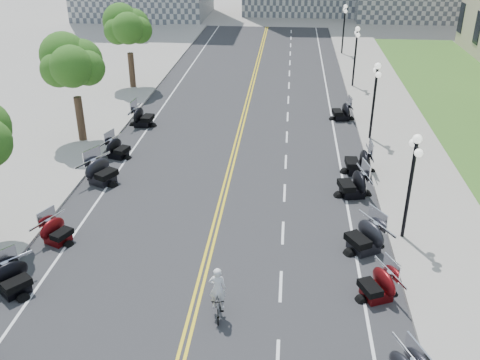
{
  "coord_description": "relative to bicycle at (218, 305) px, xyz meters",
  "views": [
    {
      "loc": [
        3.19,
        -17.2,
        13.23
      ],
      "look_at": [
        1.08,
        5.3,
        2.0
      ],
      "focal_mm": 40.0,
      "sensor_mm": 36.0,
      "label": 1
    }
  ],
  "objects": [
    {
      "name": "motorcycle_s_9",
      "position": [
        -7.77,
        19.12,
        0.25
      ],
      "size": [
        2.29,
        2.29,
        1.47
      ],
      "primitive_type": null,
      "rotation": [
        0.0,
        0.0,
        1.47
      ],
      "color": "black",
      "rests_on": "road"
    },
    {
      "name": "lane_dash_17",
      "position": [
        2.25,
        45.92,
        -0.47
      ],
      "size": [
        0.12,
        2.0,
        0.0
      ],
      "primitive_type": "cube",
      "color": "white",
      "rests_on": "road"
    },
    {
      "name": "sidewalk_south",
      "position": [
        -11.45,
        11.92,
        -0.41
      ],
      "size": [
        5.0,
        90.0,
        0.15
      ],
      "primitive_type": "cube",
      "color": "#9E9991",
      "rests_on": "ground"
    },
    {
      "name": "street_lamp_5",
      "position": [
        7.65,
        41.92,
        2.12
      ],
      "size": [
        0.5,
        1.2,
        4.9
      ],
      "primitive_type": null,
      "color": "black",
      "rests_on": "sidewalk_north"
    },
    {
      "name": "edge_line_north",
      "position": [
        5.45,
        11.92,
        -0.47
      ],
      "size": [
        0.12,
        90.0,
        0.0
      ],
      "primitive_type": "cube",
      "color": "white",
      "rests_on": "road"
    },
    {
      "name": "motorcycle_s_8",
      "position": [
        -7.9,
        13.67,
        0.17
      ],
      "size": [
        2.32,
        2.32,
        1.3
      ],
      "primitive_type": null,
      "rotation": [
        0.0,
        0.0,
        1.27
      ],
      "color": "black",
      "rests_on": "road"
    },
    {
      "name": "lane_dash_16",
      "position": [
        2.25,
        41.92,
        -0.47
      ],
      "size": [
        0.12,
        2.0,
        0.0
      ],
      "primitive_type": "cube",
      "color": "white",
      "rests_on": "road"
    },
    {
      "name": "lane_dash_9",
      "position": [
        2.25,
        13.92,
        -0.47
      ],
      "size": [
        0.12,
        2.0,
        0.0
      ],
      "primitive_type": "cube",
      "color": "white",
      "rests_on": "road"
    },
    {
      "name": "edge_line_south",
      "position": [
        -7.35,
        11.92,
        -0.47
      ],
      "size": [
        0.12,
        90.0,
        0.0
      ],
      "primitive_type": "cube",
      "color": "white",
      "rests_on": "road"
    },
    {
      "name": "tree_3",
      "position": [
        -10.95,
        15.92,
        4.27
      ],
      "size": [
        4.8,
        4.8,
        9.2
      ],
      "primitive_type": null,
      "color": "#235619",
      "rests_on": "sidewalk_south"
    },
    {
      "name": "motorcycle_n_7",
      "position": [
        5.78,
        9.97,
        0.28
      ],
      "size": [
        2.59,
        2.59,
        1.52
      ],
      "primitive_type": null,
      "rotation": [
        0.0,
        0.0,
        -1.35
      ],
      "color": "black",
      "rests_on": "road"
    },
    {
      "name": "lane_dash_18",
      "position": [
        2.25,
        49.92,
        -0.47
      ],
      "size": [
        0.12,
        2.0,
        0.0
      ],
      "primitive_type": "cube",
      "color": "white",
      "rests_on": "road"
    },
    {
      "name": "lane_dash_12",
      "position": [
        2.25,
        25.92,
        -0.47
      ],
      "size": [
        0.12,
        2.0,
        0.0
      ],
      "primitive_type": "cube",
      "color": "white",
      "rests_on": "road"
    },
    {
      "name": "tree_4",
      "position": [
        -10.95,
        27.92,
        4.27
      ],
      "size": [
        4.8,
        4.8,
        9.2
      ],
      "primitive_type": null,
      "color": "#235619",
      "rests_on": "sidewalk_south"
    },
    {
      "name": "motorcycle_s_5",
      "position": [
        -8.09,
        0.62,
        0.2
      ],
      "size": [
        2.75,
        2.75,
        1.37
      ],
      "primitive_type": null,
      "rotation": [
        0.0,
        0.0,
        0.89
      ],
      "color": "black",
      "rests_on": "road"
    },
    {
      "name": "lane_dash_19",
      "position": [
        2.25,
        53.92,
        -0.47
      ],
      "size": [
        0.12,
        2.0,
        0.0
      ],
      "primitive_type": "cube",
      "color": "white",
      "rests_on": "road"
    },
    {
      "name": "motorcycle_s_6",
      "position": [
        -7.81,
        4.23,
        0.14
      ],
      "size": [
        2.33,
        2.33,
        1.24
      ],
      "primitive_type": null,
      "rotation": [
        0.0,
        0.0,
        1.17
      ],
      "color": "#590A0C",
      "rests_on": "road"
    },
    {
      "name": "lane_dash_15",
      "position": [
        2.25,
        37.92,
        -0.47
      ],
      "size": [
        0.12,
        2.0,
        0.0
      ],
      "primitive_type": "cube",
      "color": "white",
      "rests_on": "road"
    },
    {
      "name": "bicycle",
      "position": [
        0.0,
        0.0,
        0.0
      ],
      "size": [
        0.65,
        1.65,
        0.96
      ],
      "primitive_type": "imported",
      "rotation": [
        0.0,
        0.0,
        0.13
      ],
      "color": "#A51414",
      "rests_on": "road"
    },
    {
      "name": "centerline_yellow_a",
      "position": [
        -1.07,
        11.92,
        -0.47
      ],
      "size": [
        0.12,
        90.0,
        0.0
      ],
      "primitive_type": "cube",
      "color": "yellow",
      "rests_on": "road"
    },
    {
      "name": "ground",
      "position": [
        -0.95,
        1.92,
        -0.48
      ],
      "size": [
        160.0,
        160.0,
        0.0
      ],
      "primitive_type": "plane",
      "color": "gray"
    },
    {
      "name": "motorcycle_n_10",
      "position": [
        6.09,
        21.72,
        0.2
      ],
      "size": [
        2.22,
        2.22,
        1.37
      ],
      "primitive_type": null,
      "rotation": [
        0.0,
        0.0,
        -1.42
      ],
      "color": "black",
      "rests_on": "road"
    },
    {
      "name": "lane_dash_7",
      "position": [
        2.25,
        5.92,
        -0.47
      ],
      "size": [
        0.12,
        2.0,
        0.0
      ],
      "primitive_type": "cube",
      "color": "white",
      "rests_on": "road"
    },
    {
      "name": "cyclist_rider",
      "position": [
        0.0,
        0.0,
        1.35
      ],
      "size": [
        0.64,
        0.42,
        1.74
      ],
      "primitive_type": "imported",
      "rotation": [
        0.0,
        0.0,
        3.14
      ],
      "color": "white",
      "rests_on": "bicycle"
    },
    {
      "name": "lane_dash_10",
      "position": [
        2.25,
        17.92,
        -0.47
      ],
      "size": [
        0.12,
        2.0,
        0.0
      ],
      "primitive_type": "cube",
      "color": "white",
      "rests_on": "road"
    },
    {
      "name": "lane_dash_6",
      "position": [
        2.25,
        1.92,
        -0.47
      ],
      "size": [
        0.12,
        2.0,
        0.0
      ],
      "primitive_type": "cube",
      "color": "white",
      "rests_on": "road"
    },
    {
      "name": "road",
      "position": [
        -0.95,
        11.92,
        -0.48
      ],
      "size": [
        16.0,
        90.0,
        0.01
      ],
      "primitive_type": "cube",
      "color": "#333335",
      "rests_on": "ground"
    },
    {
      "name": "lane_dash_14",
      "position": [
        2.25,
        33.92,
        -0.47
      ],
      "size": [
        0.12,
        2.0,
        0.0
      ],
      "primitive_type": "cube",
      "color": "white",
      "rests_on": "road"
    },
    {
      "name": "lane_dash_8",
      "position": [
        2.25,
        9.92,
        -0.47
      ],
      "size": [
        0.12,
        2.0,
        0.0
      ],
      "primitive_type": "cube",
      "color": "white",
      "rests_on": "road"
    },
    {
      "name": "street_lamp_4",
      "position": [
        7.65,
        29.92,
        2.12
      ],
      "size": [
        0.5,
        1.2,
        4.9
      ],
      "primitive_type": null,
      "color": "black",
      "rests_on": "sidewalk_north"
    },
    {
      "name": "motorcycle_n_8",
      "position": [
        6.35,
        12.8,
        0.29
      ],
      "size": [
        2.3,
        2.3,
        1.54
      ],
      "primitive_type": null,
      "rotation": [
        0.0,
        0.0,
        -1.53
      ],
      "color": "black",
      "rests_on": "road"
    },
    {
      "name": "street_lamp_3",
      "position": [
        7.65,
        17.92,
        2.12
      ],
      "size": [
        0.5,
        1.2,
        4.9
      ],
      "primitive_type": null,
      "color": "black",
      "rests_on": "sidewalk_north"
    },
    {
      "name": "sidewalk_north",
      "position": [
        9.55,
        11.92,
        -0.41
      ],
      "size": [
        5.0,
        90.0,
        0.15
      ],
      "primitive_type": "cube",
      "color": "#9E9991",
      "rests_on": "ground"
    },
    {
      "name": "lane_dash_13",
      "position": [
        2.25,
        29.92,
        -0.47
      ],
      "size": [
        0.12,
        2.0,
        0.0
      ],
      "primitive_type": "cube",
      "color": "white",
      "rests_on": "road"
    },
    {
      "name": "motorcycle_s_7",
      "position": [
        -7.73,
        10.19,
        0.28
      ],
      "size": [
        2.95,
        2.95,
        1.53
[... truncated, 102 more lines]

